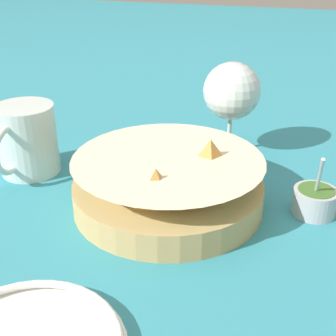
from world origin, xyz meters
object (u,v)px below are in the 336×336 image
Objects in this scene: beer_mug at (27,142)px; food_basket at (169,185)px; sauce_cup at (315,200)px; wine_glass at (232,94)px.

food_basket is at bearing 81.03° from beer_mug.
beer_mug reaches higher than sauce_cup.
sauce_cup is 0.62× the size of wine_glass.
wine_glass reaches higher than food_basket.
sauce_cup is at bearing 41.84° from wine_glass.
food_basket is at bearing -79.27° from sauce_cup.
food_basket is 0.24m from beer_mug.
food_basket is 1.65× the size of wine_glass.
wine_glass reaches higher than beer_mug.
beer_mug is (0.16, -0.28, -0.05)m from wine_glass.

